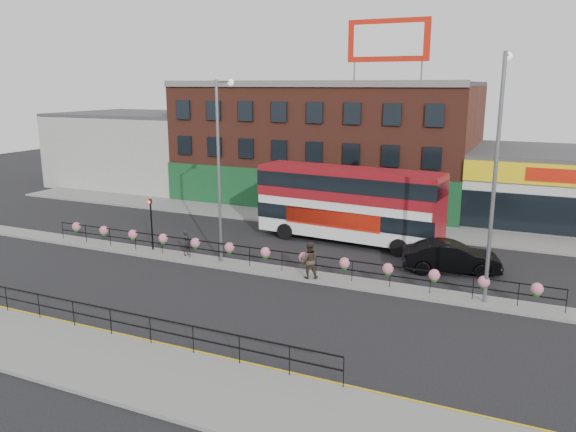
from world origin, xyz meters
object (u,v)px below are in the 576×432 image
at_px(car, 451,257).
at_px(lamp_column_west, 221,156).
at_px(lamp_column_east, 497,158).
at_px(double_decker_bus, 349,198).
at_px(pedestrian_b, 309,260).
at_px(pedestrian_a, 186,243).

distance_m(car, lamp_column_west, 13.92).
height_order(lamp_column_west, lamp_column_east, lamp_column_east).
height_order(double_decker_bus, lamp_column_west, lamp_column_west).
relative_size(car, lamp_column_west, 0.54).
relative_size(double_decker_bus, car, 2.22).
bearing_deg(car, pedestrian_b, 108.40).
bearing_deg(car, pedestrian_a, 88.52).
height_order(double_decker_bus, car, double_decker_bus).
bearing_deg(car, lamp_column_west, 90.51).
distance_m(lamp_column_west, lamp_column_east, 14.54).
height_order(double_decker_bus, pedestrian_b, double_decker_bus).
relative_size(double_decker_bus, lamp_column_west, 1.20).
bearing_deg(double_decker_bus, lamp_column_east, -37.99).
xyz_separation_m(pedestrian_b, lamp_column_east, (8.78, 0.63, 5.77)).
xyz_separation_m(car, pedestrian_b, (-6.59, -4.47, 0.27)).
relative_size(car, pedestrian_b, 2.81).
height_order(pedestrian_b, lamp_column_east, lamp_column_east).
height_order(car, lamp_column_west, lamp_column_west).
height_order(car, pedestrian_a, car).
height_order(car, pedestrian_b, pedestrian_b).
xyz_separation_m(car, lamp_column_east, (2.19, -3.85, 6.04)).
bearing_deg(lamp_column_west, double_decker_bus, 52.83).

